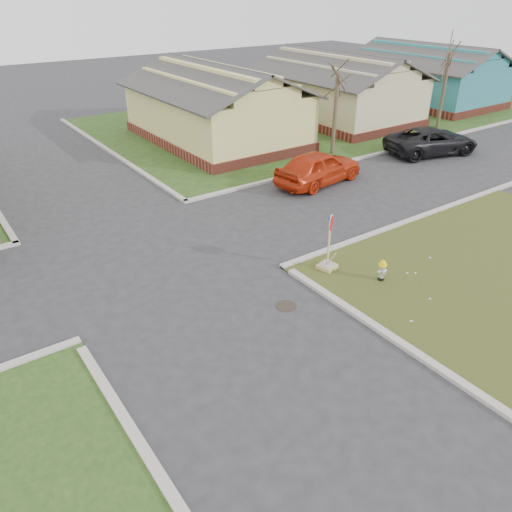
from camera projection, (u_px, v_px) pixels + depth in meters
ground at (216, 323)px, 14.50m from camera, size 120.00×120.00×0.00m
verge_far_right at (340, 111)px, 38.52m from camera, size 37.00×19.00×0.05m
curbs at (145, 256)px, 18.09m from camera, size 80.00×40.00×0.12m
manhole at (286, 306)px, 15.25m from camera, size 0.64×0.64×0.01m
side_house_yellow at (215, 105)px, 30.35m from camera, size 7.60×11.60×4.70m
side_house_tan at (336, 88)px, 35.40m from camera, size 7.60×11.60×4.70m
side_house_teal at (427, 75)px, 40.45m from camera, size 7.60×11.60×4.70m
tree_mid_right at (335, 117)px, 27.86m from camera, size 0.22×0.22×4.20m
tree_far_right at (443, 91)px, 32.99m from camera, size 0.22×0.22×4.76m
fire_hydrant at (382, 269)px, 16.32m from camera, size 0.28×0.28×0.74m
stop_sign at (328, 257)px, 16.98m from camera, size 0.57×0.56×2.02m
red_sedan at (319, 167)px, 24.28m from camera, size 5.03×2.55×1.64m
dark_pickup at (432, 141)px, 28.63m from camera, size 5.89×3.82×1.51m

